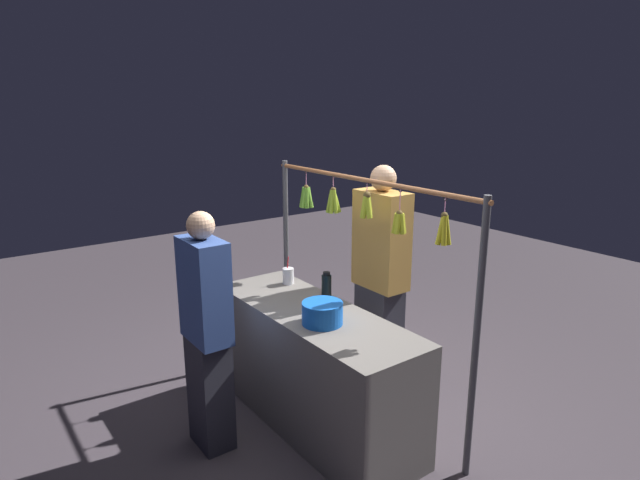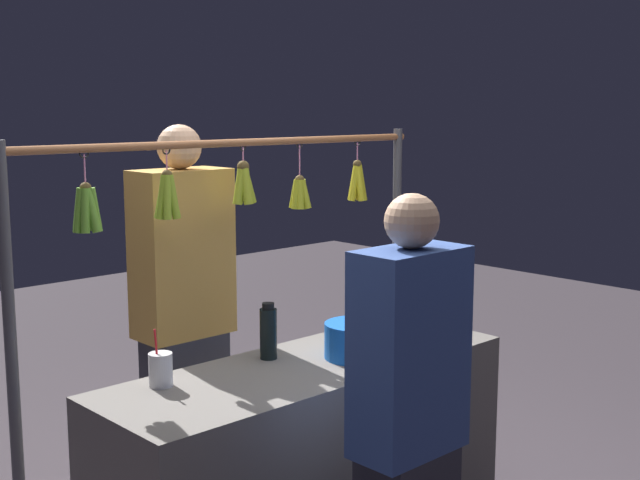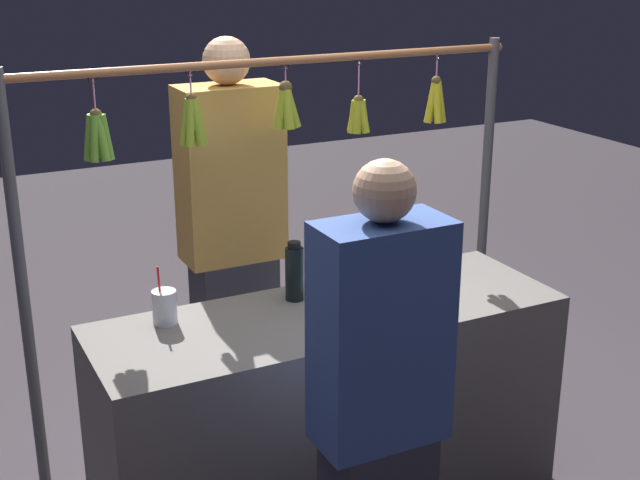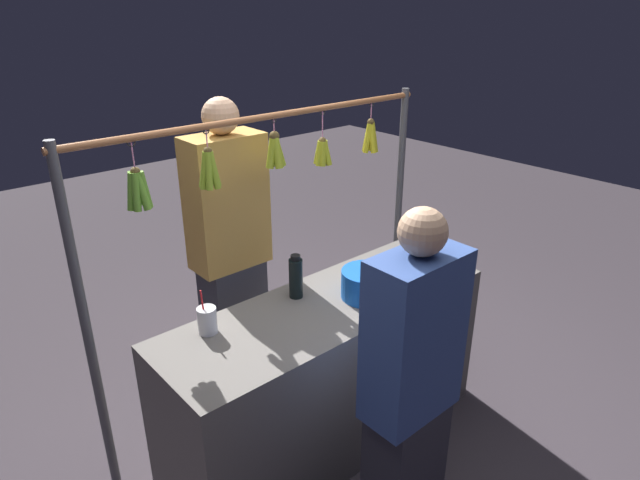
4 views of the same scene
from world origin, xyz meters
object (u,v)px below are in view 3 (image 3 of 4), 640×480
blue_bucket (388,291)px  drink_cup (165,307)px  water_bottle (294,272)px  vendor_person (233,250)px  customer_person (379,427)px

blue_bucket → drink_cup: size_ratio=1.23×
water_bottle → drink_cup: (0.51, -0.01, -0.05)m
blue_bucket → vendor_person: (0.31, -0.79, -0.04)m
drink_cup → water_bottle: bearing=179.1°
blue_bucket → drink_cup: bearing=-17.4°
blue_bucket → drink_cup: (0.78, -0.25, -0.01)m
water_bottle → customer_person: 0.89m
drink_cup → vendor_person: size_ratio=0.12×
water_bottle → blue_bucket: bearing=138.9°
drink_cup → customer_person: size_ratio=0.13×
blue_bucket → vendor_person: 0.85m
customer_person → blue_bucket: bearing=-122.8°
drink_cup → vendor_person: 0.72m
blue_bucket → vendor_person: size_ratio=0.15×
vendor_person → customer_person: vendor_person is taller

